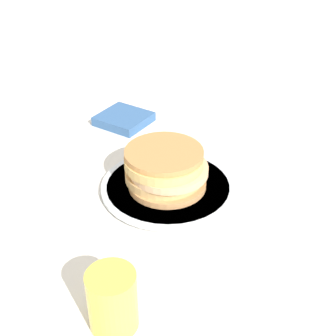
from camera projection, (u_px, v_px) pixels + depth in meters
The scene contains 5 objects.
ground_plane at pixel (178, 183), 0.85m from camera, with size 4.00×4.00×0.00m, color silver.
plate at pixel (168, 187), 0.83m from camera, with size 0.24×0.24×0.01m.
pancake_stack at pixel (165, 168), 0.81m from camera, with size 0.15×0.14×0.07m.
juice_glass at pixel (113, 300), 0.57m from camera, with size 0.06×0.06×0.08m.
napkin at pixel (124, 119), 1.04m from camera, with size 0.13×0.13×0.02m.
Camera 1 is at (0.12, -0.68, 0.49)m, focal length 50.00 mm.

